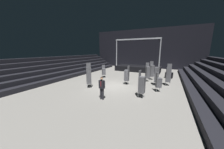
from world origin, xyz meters
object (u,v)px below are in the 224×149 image
chair_stack_mid_left (104,71)px  chair_stack_mid_right (142,84)px  chair_stack_front_right (158,82)px  man_with_tie (102,87)px  chair_stack_front_left (89,75)px  chair_stack_mid_centre (157,74)px  chair_stack_rear_right (168,75)px  equipment_road_case (169,75)px  chair_stack_rear_centre (148,72)px  stage_riser (138,68)px  chair_stack_rear_left (127,75)px  chair_stack_aisle_left (152,71)px

chair_stack_mid_left → chair_stack_mid_right: chair_stack_mid_right is taller
chair_stack_front_right → chair_stack_mid_left: 7.61m
man_with_tie → chair_stack_mid_left: man_with_tie is taller
chair_stack_front_left → chair_stack_mid_centre: (5.85, 3.73, -0.04)m
man_with_tie → chair_stack_mid_left: bearing=-55.4°
chair_stack_mid_centre → chair_stack_rear_right: chair_stack_mid_centre is taller
chair_stack_mid_right → equipment_road_case: size_ratio=2.37×
chair_stack_mid_centre → chair_stack_rear_centre: chair_stack_mid_centre is taller
stage_riser → chair_stack_rear_left: bearing=-83.5°
chair_stack_front_right → chair_stack_mid_centre: bearing=168.7°
stage_riser → chair_stack_rear_right: bearing=-55.9°
chair_stack_mid_centre → chair_stack_rear_centre: 1.70m
stage_riser → chair_stack_mid_right: size_ratio=3.60×
stage_riser → chair_stack_rear_left: (1.02, -8.91, 0.47)m
chair_stack_mid_right → equipment_road_case: 8.52m
chair_stack_front_right → chair_stack_mid_right: 2.28m
chair_stack_front_left → chair_stack_mid_left: chair_stack_front_left is taller
chair_stack_mid_left → chair_stack_mid_right: bearing=101.0°
chair_stack_rear_centre → chair_stack_front_right: bearing=83.7°
chair_stack_rear_left → equipment_road_case: (4.08, 5.38, -0.65)m
chair_stack_mid_right → chair_stack_rear_left: bearing=-136.2°
chair_stack_front_left → chair_stack_front_right: bearing=-26.6°
chair_stack_mid_centre → chair_stack_rear_left: size_ratio=1.17×
chair_stack_front_left → chair_stack_rear_left: (2.95, 2.70, -0.21)m
chair_stack_rear_centre → man_with_tie: bearing=41.8°
chair_stack_front_left → chair_stack_rear_right: 8.11m
chair_stack_rear_left → chair_stack_rear_right: chair_stack_rear_right is taller
man_with_tie → chair_stack_aisle_left: chair_stack_aisle_left is taller
chair_stack_rear_left → chair_stack_aisle_left: chair_stack_aisle_left is taller
stage_riser → chair_stack_front_right: size_ratio=4.50×
man_with_tie → chair_stack_mid_left: 7.22m
man_with_tie → chair_stack_front_right: size_ratio=1.02×
chair_stack_mid_left → chair_stack_rear_centre: 5.69m
chair_stack_front_right → chair_stack_mid_centre: chair_stack_mid_centre is taller
man_with_tie → chair_stack_mid_right: bearing=-142.2°
chair_stack_front_left → chair_stack_mid_left: bearing=59.0°
chair_stack_mid_right → chair_stack_rear_left: chair_stack_mid_right is taller
stage_riser → chair_stack_front_right: (4.27, -9.80, 0.30)m
chair_stack_mid_left → chair_stack_rear_centre: size_ratio=0.77×
stage_riser → chair_stack_mid_right: (3.23, -11.82, 0.51)m
chair_stack_front_right → chair_stack_mid_right: chair_stack_mid_right is taller
stage_riser → man_with_tie: stage_riser is taller
chair_stack_mid_right → chair_stack_aisle_left: size_ratio=0.93×
chair_stack_mid_centre → chair_stack_rear_left: bearing=107.4°
chair_stack_front_right → chair_stack_mid_left: size_ratio=1.00×
chair_stack_rear_right → chair_stack_front_right: bearing=-115.4°
chair_stack_mid_centre → chair_stack_rear_centre: size_ratio=1.08×
chair_stack_front_right → chair_stack_mid_centre: size_ratio=0.72×
chair_stack_mid_centre → chair_stack_rear_centre: (-1.12, 1.28, -0.08)m
chair_stack_mid_right → chair_stack_rear_right: bearing=164.7°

